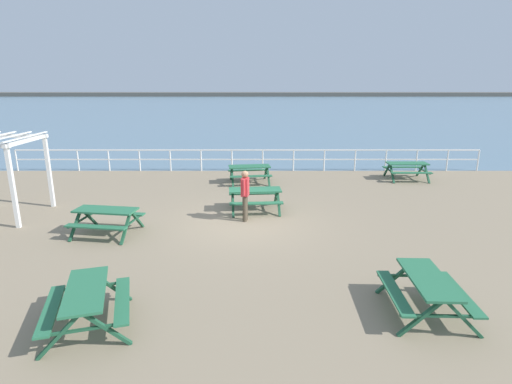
# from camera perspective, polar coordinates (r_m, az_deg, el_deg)

# --- Properties ---
(ground_plane) EXTENTS (30.00, 24.00, 0.20)m
(ground_plane) POSITION_cam_1_polar(r_m,az_deg,el_deg) (13.43, -1.77, -4.65)
(ground_plane) COLOR gray
(sea_band) EXTENTS (142.00, 90.00, 0.01)m
(sea_band) POSITION_cam_1_polar(r_m,az_deg,el_deg) (65.51, -0.29, 11.46)
(sea_band) COLOR slate
(sea_band) RESTS_ON ground
(distant_shoreline) EXTENTS (142.00, 6.00, 1.80)m
(distant_shoreline) POSITION_cam_1_polar(r_m,az_deg,el_deg) (108.45, -0.14, 13.02)
(distant_shoreline) COLOR #4C4C47
(distant_shoreline) RESTS_ON ground
(seaward_railing) EXTENTS (23.07, 0.07, 1.08)m
(seaward_railing) POSITION_cam_1_polar(r_m,az_deg,el_deg) (20.71, -1.11, 4.91)
(seaward_railing) COLOR white
(seaward_railing) RESTS_ON ground
(picnic_table_near_left) EXTENTS (1.97, 1.74, 0.80)m
(picnic_table_near_left) POSITION_cam_1_polar(r_m,az_deg,el_deg) (18.29, -0.81, 3.02)
(picnic_table_near_left) COLOR #286B47
(picnic_table_near_left) RESTS_ON ground
(picnic_table_near_right) EXTENTS (1.94, 2.15, 0.80)m
(picnic_table_near_right) POSITION_cam_1_polar(r_m,az_deg,el_deg) (8.49, -22.14, -13.31)
(picnic_table_near_right) COLOR #286B47
(picnic_table_near_right) RESTS_ON ground
(picnic_table_mid_centre) EXTENTS (1.80, 1.54, 0.80)m
(picnic_table_mid_centre) POSITION_cam_1_polar(r_m,az_deg,el_deg) (20.14, 20.08, 3.24)
(picnic_table_mid_centre) COLOR #286B47
(picnic_table_mid_centre) RESTS_ON ground
(picnic_table_far_left) EXTENTS (2.01, 1.77, 0.80)m
(picnic_table_far_left) POSITION_cam_1_polar(r_m,az_deg,el_deg) (13.04, -19.77, -3.03)
(picnic_table_far_left) COLOR #286B47
(picnic_table_far_left) RESTS_ON ground
(picnic_table_far_right) EXTENTS (1.91, 1.66, 0.80)m
(picnic_table_far_right) POSITION_cam_1_polar(r_m,az_deg,el_deg) (14.45, -0.04, -0.33)
(picnic_table_far_right) COLOR #286B47
(picnic_table_far_right) RESTS_ON ground
(picnic_table_seaward) EXTENTS (1.59, 1.85, 0.80)m
(picnic_table_seaward) POSITION_cam_1_polar(r_m,az_deg,el_deg) (8.94, 22.50, -11.88)
(picnic_table_seaward) COLOR #286B47
(picnic_table_seaward) RESTS_ON ground
(visitor) EXTENTS (0.27, 0.52, 1.66)m
(visitor) POSITION_cam_1_polar(r_m,az_deg,el_deg) (13.32, -1.42, -0.08)
(visitor) COLOR #4C4233
(visitor) RESTS_ON ground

